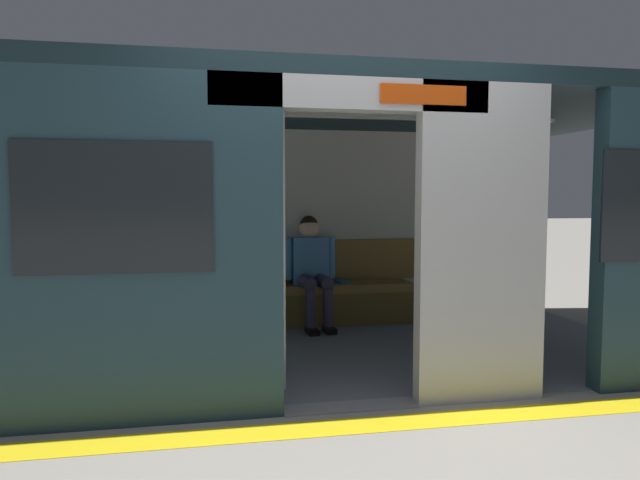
{
  "coord_description": "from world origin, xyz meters",
  "views": [
    {
      "loc": [
        0.87,
        3.52,
        1.36
      ],
      "look_at": [
        -0.06,
        -1.36,
        0.99
      ],
      "focal_mm": 32.18,
      "sensor_mm": 36.0,
      "label": 1
    }
  ],
  "objects_px": {
    "person_seated": "(311,264)",
    "book": "(339,281)",
    "grab_pole_door": "(283,244)",
    "bench_seat": "(296,294)",
    "train_car": "(309,183)",
    "handbag": "(273,277)"
  },
  "relations": [
    {
      "from": "person_seated",
      "to": "handbag",
      "type": "bearing_deg",
      "value": -11.84
    },
    {
      "from": "bench_seat",
      "to": "grab_pole_door",
      "type": "xyz_separation_m",
      "value": [
        0.38,
        1.99,
        0.7
      ]
    },
    {
      "from": "train_car",
      "to": "person_seated",
      "type": "distance_m",
      "value": 1.38
    },
    {
      "from": "bench_seat",
      "to": "grab_pole_door",
      "type": "relative_size",
      "value": 1.21
    },
    {
      "from": "grab_pole_door",
      "to": "person_seated",
      "type": "bearing_deg",
      "value": -105.47
    },
    {
      "from": "person_seated",
      "to": "grab_pole_door",
      "type": "relative_size",
      "value": 0.56
    },
    {
      "from": "person_seated",
      "to": "grab_pole_door",
      "type": "height_order",
      "value": "grab_pole_door"
    },
    {
      "from": "person_seated",
      "to": "grab_pole_door",
      "type": "distance_m",
      "value": 2.05
    },
    {
      "from": "train_car",
      "to": "bench_seat",
      "type": "xyz_separation_m",
      "value": [
        -0.05,
        -1.14,
        -1.15
      ]
    },
    {
      "from": "bench_seat",
      "to": "person_seated",
      "type": "bearing_deg",
      "value": 161.54
    },
    {
      "from": "train_car",
      "to": "person_seated",
      "type": "xyz_separation_m",
      "value": [
        -0.21,
        -1.09,
        -0.82
      ]
    },
    {
      "from": "person_seated",
      "to": "book",
      "type": "bearing_deg",
      "value": -157.8
    },
    {
      "from": "book",
      "to": "grab_pole_door",
      "type": "height_order",
      "value": "grab_pole_door"
    },
    {
      "from": "book",
      "to": "train_car",
      "type": "bearing_deg",
      "value": 34.17
    },
    {
      "from": "bench_seat",
      "to": "book",
      "type": "relative_size",
      "value": 11.42
    },
    {
      "from": "bench_seat",
      "to": "book",
      "type": "height_order",
      "value": "book"
    },
    {
      "from": "train_car",
      "to": "book",
      "type": "relative_size",
      "value": 29.09
    },
    {
      "from": "person_seated",
      "to": "handbag",
      "type": "xyz_separation_m",
      "value": [
        0.4,
        -0.08,
        -0.14
      ]
    },
    {
      "from": "person_seated",
      "to": "bench_seat",
      "type": "bearing_deg",
      "value": -18.46
    },
    {
      "from": "bench_seat",
      "to": "handbag",
      "type": "xyz_separation_m",
      "value": [
        0.24,
        -0.03,
        0.19
      ]
    },
    {
      "from": "bench_seat",
      "to": "book",
      "type": "bearing_deg",
      "value": -170.32
    },
    {
      "from": "train_car",
      "to": "book",
      "type": "height_order",
      "value": "train_car"
    }
  ]
}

